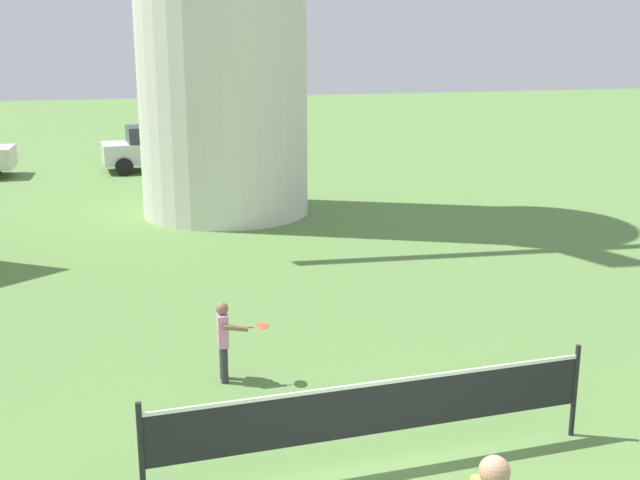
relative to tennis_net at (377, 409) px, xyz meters
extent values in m
cylinder|color=black|center=(-2.40, 0.00, -0.13)|extent=(0.06, 0.06, 1.10)
cylinder|color=black|center=(2.40, 0.00, -0.13)|extent=(0.06, 0.06, 1.10)
cube|color=black|center=(0.00, 0.00, -0.01)|extent=(4.76, 0.01, 0.55)
cube|color=white|center=(0.00, 0.00, 0.29)|extent=(4.76, 0.02, 0.04)
sphere|color=tan|center=(-0.08, -2.50, 0.72)|extent=(0.23, 0.23, 0.23)
cylinder|color=#333338|center=(-1.13, 2.71, -0.44)|extent=(0.10, 0.10, 0.50)
cylinder|color=#333338|center=(-1.14, 2.57, -0.44)|extent=(0.10, 0.10, 0.50)
cube|color=pink|center=(-1.14, 2.64, 0.03)|extent=(0.15, 0.25, 0.44)
sphere|color=#89664C|center=(-1.14, 2.64, 0.33)|extent=(0.17, 0.17, 0.17)
cylinder|color=#89664C|center=(-1.13, 2.80, 0.01)|extent=(0.07, 0.07, 0.33)
cylinder|color=#89664C|center=(-1.00, 2.49, 0.10)|extent=(0.34, 0.09, 0.13)
cylinder|color=#D84C33|center=(-0.87, 2.48, 0.10)|extent=(0.22, 0.04, 0.04)
ellipsoid|color=#D84C33|center=(-0.65, 2.47, 0.10)|extent=(0.20, 0.25, 0.03)
cube|color=silver|center=(-0.10, 20.87, -0.03)|extent=(3.98, 1.82, 0.70)
cube|color=#2D333D|center=(-0.10, 20.87, 0.60)|extent=(2.25, 1.56, 0.56)
cylinder|color=black|center=(1.21, 21.76, -0.38)|extent=(0.61, 0.20, 0.60)
cylinder|color=black|center=(1.26, 20.06, -0.38)|extent=(0.61, 0.20, 0.60)
cylinder|color=black|center=(-1.46, 21.68, -0.38)|extent=(0.61, 0.20, 0.60)
cylinder|color=black|center=(-1.41, 19.98, -0.38)|extent=(0.61, 0.20, 0.60)
camera|label=1|loc=(-2.73, -6.84, 3.68)|focal=43.38mm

